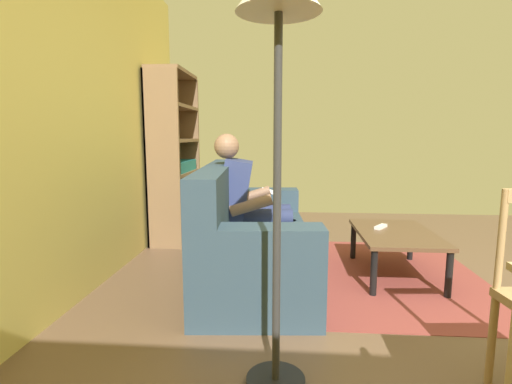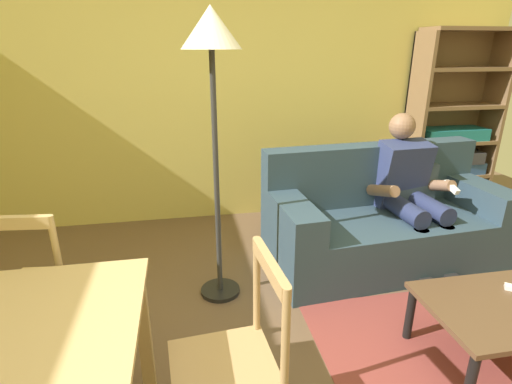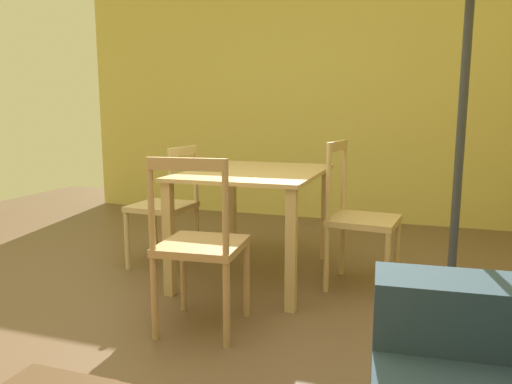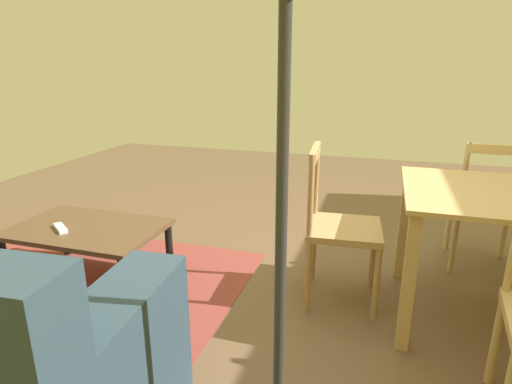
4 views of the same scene
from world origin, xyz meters
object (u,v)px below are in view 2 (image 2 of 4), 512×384
at_px(person_lounging, 409,189).
at_px(dining_chair_facing_couch, 231,367).
at_px(couch, 382,221).
at_px(bookshelf, 448,145).
at_px(floor_lamp, 212,59).
at_px(dining_chair_near_wall, 42,291).

distance_m(person_lounging, dining_chair_facing_couch, 2.20).
distance_m(couch, dining_chair_facing_couch, 2.06).
bearing_deg(couch, bookshelf, 38.48).
height_order(couch, floor_lamp, floor_lamp).
distance_m(person_lounging, bookshelf, 1.39).
height_order(couch, dining_chair_facing_couch, dining_chair_facing_couch).
bearing_deg(dining_chair_near_wall, person_lounging, 16.68).
bearing_deg(couch, dining_chair_facing_couch, -134.19).
xyz_separation_m(bookshelf, floor_lamp, (-2.57, -1.22, 0.91)).
bearing_deg(dining_chair_near_wall, floor_lamp, 26.82).
distance_m(couch, person_lounging, 0.33).
xyz_separation_m(couch, bookshelf, (1.20, 0.96, 0.37)).
relative_size(couch, dining_chair_near_wall, 2.00).
height_order(bookshelf, floor_lamp, floor_lamp).
bearing_deg(dining_chair_facing_couch, dining_chair_near_wall, 142.45).
relative_size(dining_chair_near_wall, floor_lamp, 0.50).
height_order(person_lounging, dining_chair_facing_couch, person_lounging).
relative_size(bookshelf, dining_chair_facing_couch, 2.00).
bearing_deg(couch, floor_lamp, -168.97).
bearing_deg(dining_chair_facing_couch, bookshelf, 42.67).
xyz_separation_m(person_lounging, floor_lamp, (-1.57, -0.27, 1.01)).
distance_m(bookshelf, dining_chair_near_wall, 3.96).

